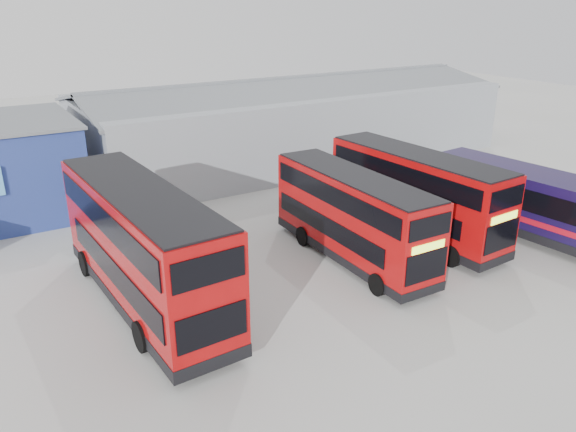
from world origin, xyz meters
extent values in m
plane|color=#9F9F9A|center=(0.00, 0.00, 0.00)|extent=(120.00, 120.00, 0.00)
cube|color=#8E949B|center=(8.00, 20.00, 2.50)|extent=(30.00, 12.00, 5.00)
cube|color=slate|center=(8.00, 17.20, 5.25)|extent=(30.50, 6.33, 1.29)
cube|color=slate|center=(8.00, 22.80, 5.25)|extent=(30.50, 6.33, 1.29)
cube|color=#A5090A|center=(-8.42, 4.15, 2.51)|extent=(3.14, 11.23, 4.29)
cube|color=black|center=(-8.42, 4.15, 0.58)|extent=(3.19, 11.27, 0.48)
cube|color=black|center=(-7.06, 3.78, 2.01)|extent=(0.47, 9.42, 1.01)
cube|color=black|center=(-9.75, 3.66, 2.01)|extent=(0.47, 9.42, 1.01)
cube|color=black|center=(-7.08, 4.21, 3.81)|extent=(0.52, 10.47, 1.01)
cube|color=black|center=(-9.77, 4.09, 3.81)|extent=(0.52, 10.47, 1.01)
cube|color=black|center=(-8.67, 9.72, 1.91)|extent=(2.38, 0.16, 1.43)
cube|color=black|center=(-8.67, 9.72, 3.81)|extent=(2.38, 0.16, 1.01)
cube|color=#C7F433|center=(-8.67, 9.73, 2.86)|extent=(1.91, 0.13, 0.37)
cube|color=black|center=(-8.17, -1.43, 1.91)|extent=(2.33, 0.16, 1.16)
cube|color=black|center=(-8.17, -1.43, 3.81)|extent=(2.33, 0.16, 0.95)
cube|color=black|center=(-8.42, 4.15, 4.68)|extent=(2.98, 11.06, 0.11)
cylinder|color=black|center=(-7.33, 8.07, 0.55)|extent=(0.39, 1.12, 1.10)
cylinder|color=black|center=(-9.87, 7.95, 0.55)|extent=(0.39, 1.12, 1.10)
cylinder|color=black|center=(-7.03, 1.40, 0.55)|extent=(0.39, 1.12, 1.10)
cylinder|color=black|center=(-9.57, 1.29, 0.55)|extent=(0.39, 1.12, 1.10)
cube|color=#A5090A|center=(0.76, 3.34, 2.13)|extent=(2.44, 9.45, 3.63)
cube|color=black|center=(0.76, 3.34, 0.49)|extent=(2.48, 9.48, 0.40)
cube|color=black|center=(-0.36, 3.72, 1.70)|extent=(0.22, 7.97, 0.85)
cube|color=black|center=(1.91, 3.67, 1.70)|extent=(0.22, 7.97, 0.85)
cube|color=black|center=(-0.37, 3.37, 3.22)|extent=(0.24, 8.86, 0.85)
cube|color=black|center=(1.90, 3.32, 3.22)|extent=(0.24, 8.86, 0.85)
cube|color=black|center=(0.66, -1.38, 1.61)|extent=(2.01, 0.09, 1.21)
cube|color=black|center=(0.66, -1.38, 3.22)|extent=(2.01, 0.09, 0.85)
cube|color=#C7F433|center=(0.66, -1.38, 2.42)|extent=(1.61, 0.07, 0.31)
cube|color=black|center=(0.87, 8.06, 1.61)|extent=(1.97, 0.09, 0.98)
cube|color=black|center=(0.87, 8.06, 3.22)|extent=(1.97, 0.09, 0.81)
cube|color=black|center=(0.76, 3.34, 3.96)|extent=(2.30, 9.31, 0.09)
cylinder|color=black|center=(-0.38, 0.10, 0.47)|extent=(0.31, 0.94, 0.93)
cylinder|color=black|center=(1.77, 0.05, 0.47)|extent=(0.31, 0.94, 0.93)
cylinder|color=black|center=(-0.26, 5.74, 0.47)|extent=(0.31, 0.94, 0.93)
cylinder|color=black|center=(1.89, 5.69, 0.47)|extent=(0.31, 0.94, 0.93)
cube|color=#A5090A|center=(5.03, 3.90, 2.25)|extent=(2.86, 10.05, 3.84)
cube|color=black|center=(5.03, 3.90, 0.52)|extent=(2.90, 10.09, 0.43)
cube|color=black|center=(3.81, 4.22, 1.80)|extent=(0.46, 8.42, 0.90)
cube|color=black|center=(6.21, 4.34, 1.80)|extent=(0.46, 8.42, 0.90)
cube|color=black|center=(3.83, 3.84, 3.41)|extent=(0.51, 9.37, 0.90)
cube|color=black|center=(6.23, 3.96, 3.41)|extent=(0.51, 9.37, 0.90)
cube|color=black|center=(5.28, -1.08, 1.70)|extent=(2.13, 0.15, 1.28)
cube|color=black|center=(5.28, -1.08, 3.41)|extent=(2.13, 0.15, 0.90)
cube|color=#C7F433|center=(5.28, -1.09, 2.56)|extent=(1.70, 0.12, 0.33)
cube|color=black|center=(4.78, 8.89, 1.70)|extent=(2.08, 0.15, 1.04)
cube|color=black|center=(4.78, 8.89, 3.41)|extent=(2.08, 0.15, 0.85)
cube|color=black|center=(5.03, 3.90, 4.19)|extent=(2.71, 9.90, 0.09)
cylinder|color=black|center=(4.07, 0.39, 0.49)|extent=(0.35, 1.00, 0.98)
cylinder|color=black|center=(6.34, 0.51, 0.49)|extent=(0.35, 1.00, 0.98)
cylinder|color=black|center=(3.77, 6.35, 0.49)|extent=(0.35, 1.00, 0.98)
cylinder|color=black|center=(6.04, 6.46, 0.49)|extent=(0.35, 1.00, 0.98)
cube|color=black|center=(10.02, 0.28, 1.82)|extent=(3.83, 12.13, 2.87)
cube|color=black|center=(10.02, 0.28, 0.57)|extent=(3.88, 12.18, 0.43)
cube|color=#A70C1C|center=(10.02, 0.28, 1.30)|extent=(3.87, 12.17, 0.27)
cube|color=black|center=(11.42, 0.09, 2.28)|extent=(1.00, 9.93, 1.03)
cube|color=black|center=(8.68, -0.18, 2.28)|extent=(1.00, 9.93, 1.03)
cube|color=black|center=(9.45, 6.24, 2.01)|extent=(2.43, 0.29, 1.41)
cylinder|color=black|center=(10.91, 4.61, 0.56)|extent=(0.45, 1.16, 1.13)
cylinder|color=black|center=(8.32, 4.36, 0.56)|extent=(0.45, 1.16, 1.13)
camera|label=1|loc=(-13.78, -14.89, 11.06)|focal=35.00mm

